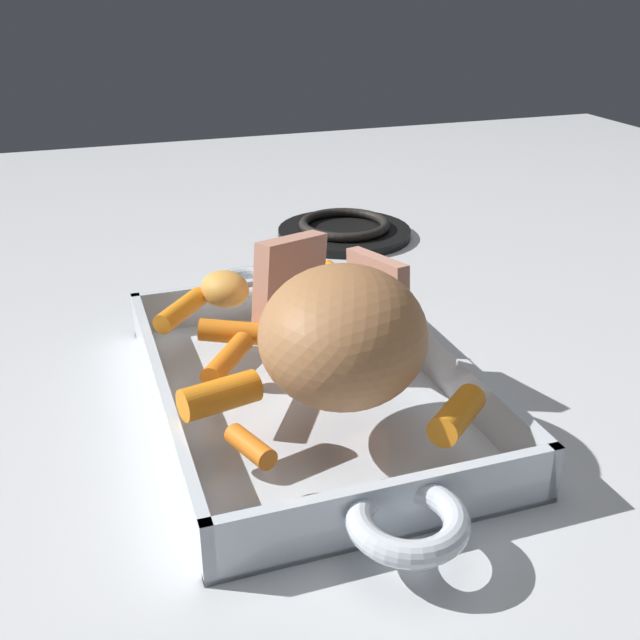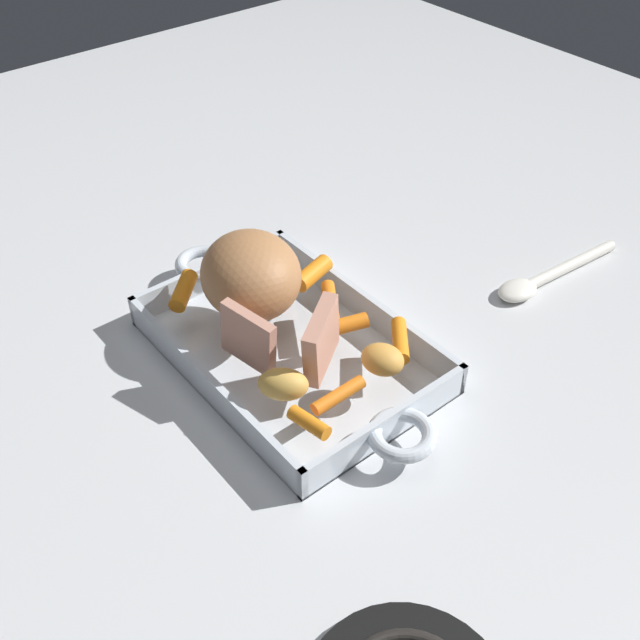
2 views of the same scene
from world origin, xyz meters
name	(u,v)px [view 1 (image 1 of 2)]	position (x,y,z in m)	size (l,w,h in m)	color
ground_plane	(307,403)	(0.00, 0.00, 0.00)	(2.17, 2.17, 0.00)	silver
roasting_dish	(307,388)	(0.00, 0.00, 0.01)	(0.47, 0.24, 0.04)	silver
pork_roast	(343,335)	(-0.07, -0.01, 0.09)	(0.14, 0.12, 0.10)	#A46E43
roast_slice_thin	(377,298)	(0.01, -0.07, 0.08)	(0.01, 0.07, 0.07)	tan
roast_slice_thick	(290,280)	(0.07, -0.01, 0.08)	(0.02, 0.08, 0.08)	tan
baby_carrot_northwest	(338,277)	(0.14, -0.08, 0.05)	(0.02, 0.02, 0.05)	orange
baby_carrot_center_left	(234,332)	(0.04, 0.05, 0.05)	(0.02, 0.02, 0.06)	orange
baby_carrot_southeast	(250,446)	(-0.12, 0.08, 0.05)	(0.01, 0.01, 0.04)	orange
baby_carrot_long	(181,310)	(0.10, 0.08, 0.05)	(0.02, 0.02, 0.07)	orange
baby_carrot_northeast	(457,415)	(-0.13, -0.06, 0.06)	(0.02, 0.02, 0.06)	orange
baby_carrot_southwest	(220,395)	(-0.06, 0.08, 0.06)	(0.02, 0.02, 0.06)	orange
baby_carrot_short	(229,361)	(0.00, 0.07, 0.05)	(0.02, 0.02, 0.07)	orange
baby_carrot_center_right	(294,287)	(0.13, -0.03, 0.05)	(0.02, 0.02, 0.07)	orange
potato_golden_large	(225,289)	(0.12, 0.04, 0.06)	(0.05, 0.04, 0.03)	gold
potato_whole	(351,288)	(0.08, -0.07, 0.06)	(0.06, 0.04, 0.04)	gold
stove_burner_rear	(344,230)	(0.40, -0.18, 0.01)	(0.18, 0.18, 0.02)	black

